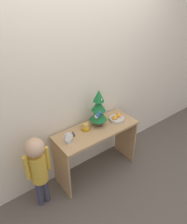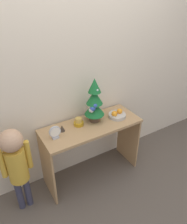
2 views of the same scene
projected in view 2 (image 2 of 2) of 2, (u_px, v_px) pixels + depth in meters
name	position (u px, v px, depth m)	size (l,w,h in m)	color
ground_plane	(101.00, 185.00, 2.51)	(12.00, 12.00, 0.00)	brown
back_wall	(78.00, 69.00, 2.21)	(7.00, 0.05, 2.50)	beige
console_table	(91.00, 137.00, 2.39)	(1.08, 0.42, 0.71)	tan
mini_tree	(94.00, 101.00, 2.25)	(0.21, 0.21, 0.49)	#4C3828
fruit_bowl	(117.00, 115.00, 2.42)	(0.19, 0.19, 0.09)	#B7B2A8
singing_bowl	(79.00, 122.00, 2.28)	(0.10, 0.10, 0.09)	#B78419
desk_clock	(55.00, 133.00, 2.07)	(0.12, 0.04, 0.14)	#B2B2B7
figurine	(62.00, 128.00, 2.19)	(0.06, 0.06, 0.07)	#382D23
child_figure	(16.00, 161.00, 1.96)	(0.28, 0.21, 0.95)	#38384C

